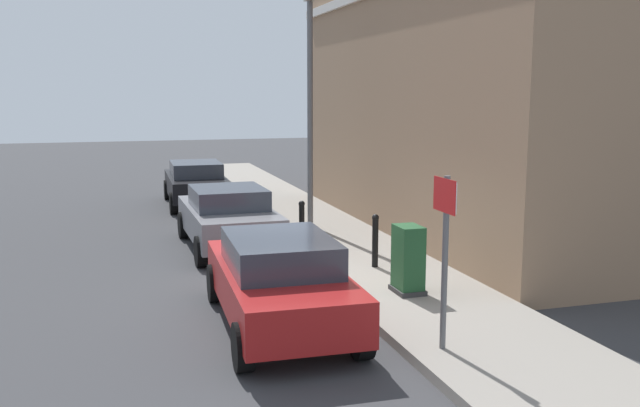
{
  "coord_description": "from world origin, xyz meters",
  "views": [
    {
      "loc": [
        -2.96,
        -11.3,
        3.51
      ],
      "look_at": [
        1.12,
        2.29,
        1.2
      ],
      "focal_mm": 38.67,
      "sensor_mm": 36.0,
      "label": 1
    }
  ],
  "objects": [
    {
      "name": "street_sign",
      "position": [
        1.09,
        -3.44,
        1.66
      ],
      "size": [
        0.08,
        0.6,
        2.3
      ],
      "color": "#59595B",
      "rests_on": "sidewalk"
    },
    {
      "name": "lamppost",
      "position": [
        1.71,
        5.12,
        3.3
      ],
      "size": [
        0.2,
        0.44,
        5.72
      ],
      "color": "#59595B",
      "rests_on": "sidewalk"
    },
    {
      "name": "utility_cabinet",
      "position": [
        1.7,
        -0.94,
        0.68
      ],
      "size": [
        0.46,
        0.61,
        1.15
      ],
      "color": "#1E4C28",
      "rests_on": "sidewalk"
    },
    {
      "name": "bollard_far_kerb",
      "position": [
        0.87,
        2.83,
        0.7
      ],
      "size": [
        0.14,
        0.14,
        1.04
      ],
      "color": "black",
      "rests_on": "sidewalk"
    },
    {
      "name": "car_red",
      "position": [
        -0.68,
        -1.59,
        0.74
      ],
      "size": [
        1.9,
        4.19,
        1.4
      ],
      "rotation": [
        0.0,
        0.0,
        1.54
      ],
      "color": "maroon",
      "rests_on": "ground"
    },
    {
      "name": "corner_building",
      "position": [
        7.02,
        4.21,
        4.22
      ],
      "size": [
        7.74,
        12.42,
        8.44
      ],
      "color": "#937256",
      "rests_on": "ground"
    },
    {
      "name": "ground",
      "position": [
        0.0,
        0.0,
        0.0
      ],
      "size": [
        80.0,
        80.0,
        0.0
      ],
      "primitive_type": "plane",
      "color": "#38383A"
    },
    {
      "name": "sidewalk",
      "position": [
        1.91,
        6.0,
        0.07
      ],
      "size": [
        2.58,
        30.0,
        0.15
      ],
      "primitive_type": "cube",
      "color": "gray",
      "rests_on": "ground"
    },
    {
      "name": "bollard_near_cabinet",
      "position": [
        1.8,
        0.84,
        0.7
      ],
      "size": [
        0.14,
        0.14,
        1.04
      ],
      "color": "black",
      "rests_on": "sidewalk"
    },
    {
      "name": "car_grey",
      "position": [
        -0.57,
        3.84,
        0.73
      ],
      "size": [
        1.95,
        4.06,
        1.4
      ],
      "rotation": [
        0.0,
        0.0,
        1.59
      ],
      "color": "slate",
      "rests_on": "ground"
    },
    {
      "name": "car_black",
      "position": [
        -0.56,
        10.14,
        0.72
      ],
      "size": [
        1.86,
        4.02,
        1.37
      ],
      "rotation": [
        0.0,
        0.0,
        1.55
      ],
      "color": "black",
      "rests_on": "ground"
    }
  ]
}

